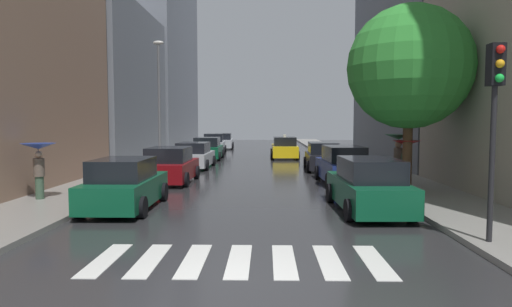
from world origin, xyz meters
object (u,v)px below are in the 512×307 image
(parked_car_left_fifth, at_px, (214,144))
(parked_car_right_third, at_px, (322,157))
(parked_car_right_nearest, at_px, (368,186))
(pedestrian_foreground, at_px, (398,148))
(parked_car_left_sixth, at_px, (223,141))
(parked_car_right_second, at_px, (343,166))
(pedestrian_by_kerb, at_px, (406,153))
(lamp_post_left, at_px, (159,95))
(parked_car_left_nearest, at_px, (125,185))
(parked_car_left_third, at_px, (194,156))
(taxi_midroad, at_px, (284,148))
(traffic_light_right_corner, at_px, (495,98))
(street_tree_right, at_px, (409,67))
(parked_car_left_fourth, at_px, (208,149))
(parked_car_left_second, at_px, (170,166))
(pedestrian_far_side, at_px, (39,157))

(parked_car_left_fifth, relative_size, parked_car_right_third, 0.94)
(parked_car_right_nearest, bearing_deg, pedestrian_foreground, -28.38)
(parked_car_right_third, bearing_deg, parked_car_left_sixth, 22.94)
(parked_car_right_second, height_order, pedestrian_foreground, pedestrian_foreground)
(parked_car_left_fifth, height_order, pedestrian_by_kerb, pedestrian_by_kerb)
(lamp_post_left, bearing_deg, parked_car_right_nearest, -51.34)
(parked_car_left_nearest, distance_m, pedestrian_by_kerb, 10.51)
(parked_car_left_nearest, xyz_separation_m, parked_car_left_third, (0.19, 12.46, -0.03))
(parked_car_left_fifth, xyz_separation_m, taxi_midroad, (5.94, -4.97, -0.04))
(taxi_midroad, height_order, traffic_light_right_corner, traffic_light_right_corner)
(taxi_midroad, distance_m, traffic_light_right_corner, 24.40)
(parked_car_right_second, relative_size, street_tree_right, 0.66)
(parked_car_left_fourth, relative_size, parked_car_left_sixth, 0.85)
(taxi_midroad, bearing_deg, parked_car_left_sixth, 26.27)
(traffic_light_right_corner, bearing_deg, parked_car_left_fourth, 112.03)
(parked_car_left_fifth, distance_m, street_tree_right, 24.21)
(parked_car_left_second, relative_size, parked_car_right_nearest, 0.89)
(parked_car_left_nearest, distance_m, parked_car_left_sixth, 31.48)
(lamp_post_left, bearing_deg, taxi_midroad, 48.21)
(parked_car_left_second, height_order, parked_car_left_sixth, parked_car_left_second)
(parked_car_left_nearest, height_order, parked_car_left_second, parked_car_left_second)
(parked_car_left_sixth, xyz_separation_m, pedestrian_far_side, (-3.30, -30.55, 0.84))
(parked_car_left_fifth, xyz_separation_m, traffic_light_right_corner, (9.44, -28.98, 2.48))
(pedestrian_far_side, height_order, lamp_post_left, lamp_post_left)
(parked_car_left_fourth, bearing_deg, parked_car_left_fifth, 1.76)
(parked_car_right_nearest, relative_size, pedestrian_by_kerb, 2.44)
(parked_car_right_second, xyz_separation_m, taxi_midroad, (-2.04, 13.82, -0.03))
(parked_car_left_third, height_order, parked_car_right_second, parked_car_right_second)
(parked_car_left_fifth, height_order, taxi_midroad, taxi_midroad)
(parked_car_left_nearest, xyz_separation_m, pedestrian_foreground, (9.84, 4.14, 0.97))
(parked_car_right_nearest, bearing_deg, parked_car_left_sixth, 11.96)
(parked_car_left_fourth, xyz_separation_m, parked_car_right_third, (7.54, -6.92, -0.01))
(parked_car_right_third, distance_m, street_tree_right, 9.71)
(street_tree_right, height_order, traffic_light_right_corner, street_tree_right)
(parked_car_left_fourth, bearing_deg, taxi_midroad, -77.85)
(parked_car_left_fifth, distance_m, pedestrian_far_side, 24.08)
(parked_car_right_nearest, xyz_separation_m, traffic_light_right_corner, (1.73, -4.04, 2.51))
(parked_car_left_fourth, distance_m, parked_car_left_fifth, 6.25)
(parked_car_left_fourth, height_order, parked_car_right_third, parked_car_left_fourth)
(pedestrian_by_kerb, bearing_deg, parked_car_right_second, -152.44)
(parked_car_left_second, relative_size, street_tree_right, 0.59)
(taxi_midroad, bearing_deg, pedestrian_by_kerb, -166.49)
(parked_car_left_second, xyz_separation_m, parked_car_right_second, (7.80, -0.08, 0.03))
(parked_car_right_third, bearing_deg, parked_car_right_second, -176.23)
(parked_car_left_third, distance_m, parked_car_right_third, 7.60)
(pedestrian_foreground, xyz_separation_m, traffic_light_right_corner, (-0.44, -8.34, 1.55))
(pedestrian_by_kerb, distance_m, traffic_light_right_corner, 7.77)
(parked_car_left_fifth, bearing_deg, pedestrian_by_kerb, -157.65)
(parked_car_left_sixth, bearing_deg, parked_car_left_second, 177.49)
(traffic_light_right_corner, bearing_deg, pedestrian_by_kerb, 86.06)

